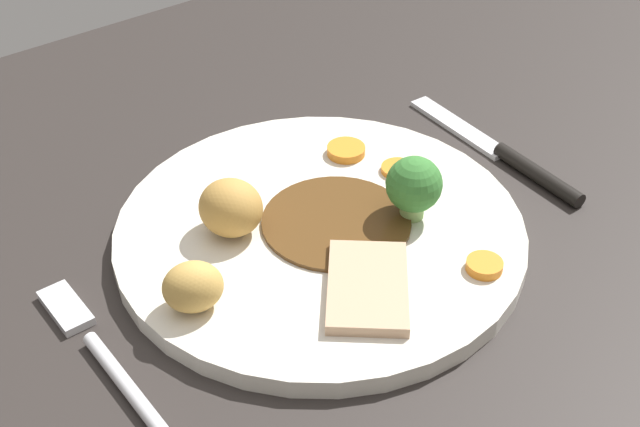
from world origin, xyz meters
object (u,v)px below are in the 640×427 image
object	(u,v)px
roast_potato_left	(197,291)
carrot_coin_front	(346,150)
roast_potato_right	(231,208)
fork	(100,352)
meat_slice_main	(368,287)
broccoli_floret	(414,186)
knife	(507,156)
carrot_coin_back	(398,169)
carrot_coin_side	(484,266)
dinner_plate	(320,233)

from	to	relation	value
roast_potato_left	carrot_coin_front	xyz separation A→B (cm)	(18.11, 7.68, -1.32)
roast_potato_right	fork	distance (cm)	12.95
meat_slice_main	fork	distance (cm)	16.89
roast_potato_right	fork	size ratio (longest dim) A/B	0.29
carrot_coin_front	fork	world-z (taller)	carrot_coin_front
meat_slice_main	broccoli_floret	world-z (taller)	broccoli_floret
knife	roast_potato_right	bearing A→B (deg)	82.01
broccoli_floret	knife	distance (cm)	12.75
meat_slice_main	fork	world-z (taller)	meat_slice_main
meat_slice_main	carrot_coin_back	size ratio (longest dim) A/B	3.12
meat_slice_main	roast_potato_right	world-z (taller)	roast_potato_right
roast_potato_left	carrot_coin_side	distance (cm)	18.65
roast_potato_left	meat_slice_main	bearing A→B (deg)	-28.91
dinner_plate	carrot_coin_front	world-z (taller)	carrot_coin_front
roast_potato_left	fork	world-z (taller)	roast_potato_left
roast_potato_right	knife	size ratio (longest dim) A/B	0.24
knife	fork	bearing A→B (deg)	91.73
dinner_plate	roast_potato_right	bearing A→B (deg)	148.04
meat_slice_main	carrot_coin_back	distance (cm)	13.50
dinner_plate	carrot_coin_back	distance (cm)	8.79
roast_potato_right	carrot_coin_front	world-z (taller)	roast_potato_right
dinner_plate	carrot_coin_front	bearing A→B (deg)	38.94
carrot_coin_back	roast_potato_left	bearing A→B (deg)	-170.08
meat_slice_main	carrot_coin_front	xyz separation A→B (cm)	(8.79, 12.82, -0.06)
meat_slice_main	roast_potato_left	size ratio (longest dim) A/B	2.12
carrot_coin_back	broccoli_floret	xyz separation A→B (cm)	(-2.91, -4.62, 2.41)
carrot_coin_front	broccoli_floret	bearing A→B (deg)	-98.33
dinner_plate	carrot_coin_back	xyz separation A→B (cm)	(8.62, 1.44, 0.91)
meat_slice_main	fork	size ratio (longest dim) A/B	0.53
dinner_plate	broccoli_floret	bearing A→B (deg)	-29.08
broccoli_floret	fork	xyz separation A→B (cm)	(-22.92, 2.76, -3.64)
roast_potato_left	carrot_coin_side	xyz separation A→B (cm)	(16.67, -8.26, -1.33)
roast_potato_right	broccoli_floret	bearing A→B (deg)	-30.46
carrot_coin_back	dinner_plate	bearing A→B (deg)	-170.53
carrot_coin_back	carrot_coin_side	xyz separation A→B (cm)	(-3.05, -11.71, 0.11)
carrot_coin_side	knife	distance (cm)	15.20
dinner_plate	meat_slice_main	world-z (taller)	meat_slice_main
roast_potato_right	carrot_coin_back	bearing A→B (deg)	-7.34
dinner_plate	knife	xyz separation A→B (cm)	(17.82, -1.36, -0.25)
broccoli_floret	carrot_coin_side	bearing A→B (deg)	-91.14
meat_slice_main	carrot_coin_back	world-z (taller)	meat_slice_main
meat_slice_main	knife	size ratio (longest dim) A/B	0.43
carrot_coin_back	meat_slice_main	bearing A→B (deg)	-140.43
roast_potato_right	knife	bearing A→B (deg)	-11.27
roast_potato_right	roast_potato_left	bearing A→B (deg)	-138.72
carrot_coin_front	fork	size ratio (longest dim) A/B	0.20
dinner_plate	meat_slice_main	distance (cm)	7.46
meat_slice_main	broccoli_floret	size ratio (longest dim) A/B	1.70
roast_potato_right	broccoli_floret	size ratio (longest dim) A/B	0.94
knife	dinner_plate	bearing A→B (deg)	88.90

